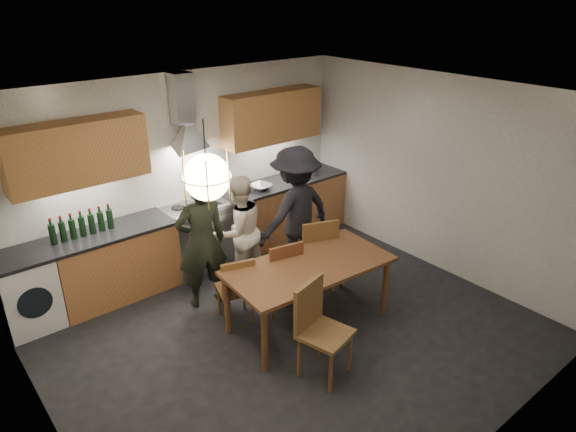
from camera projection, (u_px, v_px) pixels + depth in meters
ground at (291, 330)px, 5.80m from camera, size 5.00×5.00×0.00m
room_shell at (291, 190)px, 5.10m from camera, size 5.02×4.52×2.61m
counter_run at (201, 235)px, 7.00m from camera, size 5.00×0.62×0.90m
range_stove at (200, 236)px, 6.99m from camera, size 0.90×0.60×0.92m
wall_fixtures at (187, 132)px, 6.49m from camera, size 4.30×0.54×1.10m
pendant_lamp at (207, 177)px, 4.29m from camera, size 0.43×0.43×0.70m
dining_table at (309, 271)px, 5.66m from camera, size 1.89×1.04×0.77m
chair_back_left at (237, 286)px, 5.74m from camera, size 0.48×0.48×0.85m
chair_back_mid at (282, 272)px, 5.94m from camera, size 0.50×0.50×0.93m
chair_back_right at (317, 250)px, 6.33m from camera, size 0.59×0.59×1.01m
chair_front at (318, 323)px, 4.98m from camera, size 0.55×0.55×0.99m
person_left at (202, 242)px, 5.98m from camera, size 0.68×0.51×1.66m
person_mid at (239, 231)px, 6.45m from camera, size 0.73×0.58×1.48m
person_right at (295, 212)px, 6.66m from camera, size 1.16×0.70×1.75m
mixing_bowl at (261, 187)px, 7.32m from camera, size 0.36×0.36×0.07m
stock_pot at (310, 171)px, 7.88m from camera, size 0.22×0.22×0.13m
wine_bottles at (82, 224)px, 5.92m from camera, size 0.73×0.07×0.31m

